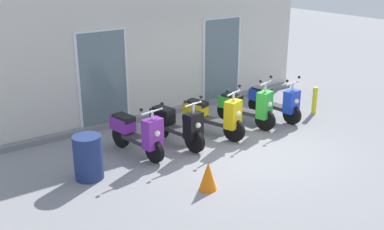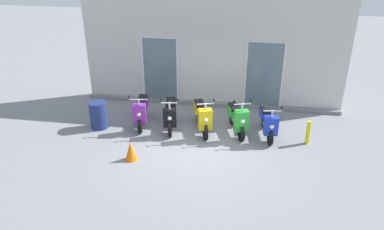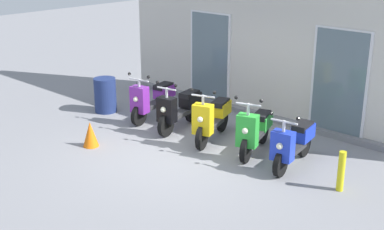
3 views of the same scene
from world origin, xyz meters
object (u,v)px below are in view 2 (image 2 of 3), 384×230
at_px(scooter_green, 237,118).
at_px(curb_bollard, 308,133).
at_px(scooter_purple, 142,110).
at_px(scooter_blue, 268,121).
at_px(traffic_cone, 131,151).
at_px(trash_bin, 99,115).
at_px(scooter_black, 170,113).
at_px(scooter_yellow, 202,116).

xyz_separation_m(scooter_green, curb_bollard, (2.00, -0.35, -0.13)).
relative_size(scooter_purple, scooter_blue, 1.01).
bearing_deg(curb_bollard, traffic_cone, -160.93).
xyz_separation_m(scooter_blue, trash_bin, (-5.04, -0.31, -0.04)).
bearing_deg(scooter_blue, scooter_black, 179.73).
bearing_deg(scooter_purple, curb_bollard, -4.56).
bearing_deg(scooter_purple, scooter_black, -4.00).
xyz_separation_m(scooter_black, scooter_yellow, (0.96, -0.03, 0.02)).
relative_size(scooter_black, traffic_cone, 3.02).
bearing_deg(traffic_cone, curb_bollard, 19.07).
bearing_deg(scooter_purple, traffic_cone, -82.15).
relative_size(trash_bin, traffic_cone, 1.60).
xyz_separation_m(scooter_black, trash_bin, (-2.16, -0.33, -0.06)).
distance_m(scooter_black, scooter_green, 2.00).
height_order(scooter_purple, scooter_yellow, scooter_yellow).
distance_m(scooter_purple, scooter_black, 0.92).
bearing_deg(scooter_yellow, scooter_green, 2.83).
height_order(scooter_yellow, curb_bollard, scooter_yellow).
relative_size(scooter_green, trash_bin, 1.83).
height_order(scooter_purple, scooter_blue, scooter_purple).
bearing_deg(scooter_purple, scooter_yellow, -3.01).
height_order(scooter_purple, curb_bollard, scooter_purple).
bearing_deg(curb_bollard, scooter_black, 175.31).
relative_size(scooter_yellow, scooter_green, 1.05).
relative_size(scooter_purple, trash_bin, 1.88).
xyz_separation_m(scooter_yellow, trash_bin, (-3.12, -0.29, -0.08)).
bearing_deg(trash_bin, traffic_cone, -46.72).
relative_size(scooter_black, curb_bollard, 2.24).
bearing_deg(trash_bin, scooter_yellow, 5.38).
xyz_separation_m(scooter_blue, curb_bollard, (1.12, -0.31, -0.11)).
relative_size(scooter_black, scooter_yellow, 0.98).
xyz_separation_m(scooter_black, curb_bollard, (4.00, -0.33, -0.13)).
bearing_deg(scooter_black, scooter_green, 0.48).
bearing_deg(curb_bollard, scooter_green, 170.22).
relative_size(scooter_green, traffic_cone, 2.92).
relative_size(scooter_blue, traffic_cone, 2.97).
relative_size(scooter_purple, scooter_black, 0.99).
xyz_separation_m(scooter_green, traffic_cone, (-2.64, -1.95, -0.22)).
distance_m(scooter_purple, scooter_yellow, 1.88).
distance_m(scooter_black, curb_bollard, 4.02).
bearing_deg(scooter_yellow, scooter_blue, 0.63).
bearing_deg(scooter_blue, scooter_green, 178.03).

